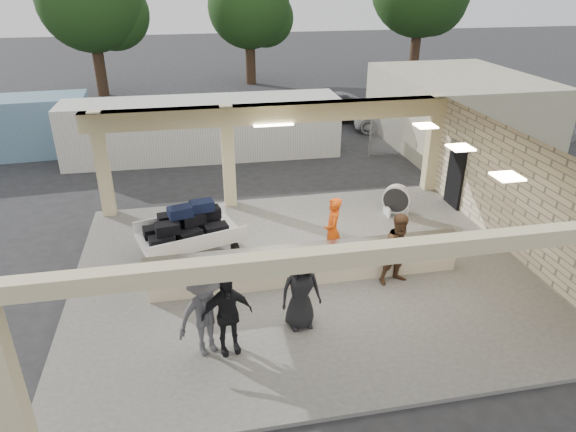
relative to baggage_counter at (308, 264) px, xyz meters
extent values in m
plane|color=#242426|center=(0.00, 0.50, -0.59)|extent=(120.00, 120.00, 0.00)
cube|color=#5E5C58|center=(0.00, 0.50, -0.54)|extent=(12.00, 10.00, 0.10)
cube|color=beige|center=(0.00, 0.50, 2.91)|extent=(12.00, 10.00, 0.02)
cube|color=beige|center=(6.00, 0.50, 1.16)|extent=(0.02, 10.00, 3.50)
cube|color=black|center=(5.94, 3.70, 0.56)|extent=(0.10, 0.95, 2.10)
cube|color=beige|center=(0.00, 5.25, 2.61)|extent=(12.00, 0.50, 0.60)
cube|color=beige|center=(0.00, -4.35, 2.76)|extent=(12.00, 0.30, 0.30)
cube|color=beige|center=(-5.50, 5.25, 1.21)|extent=(0.40, 0.40, 3.50)
cube|color=beige|center=(-1.50, 5.25, 1.21)|extent=(0.40, 0.40, 3.50)
cube|color=beige|center=(5.80, 5.30, 1.21)|extent=(0.40, 0.40, 3.50)
cube|color=beige|center=(-5.80, -4.30, 1.21)|extent=(0.40, 0.40, 3.50)
cube|color=white|center=(0.00, 5.00, 2.29)|extent=(1.30, 0.12, 0.06)
cube|color=#FFEABF|center=(3.80, 2.00, 2.88)|extent=(0.55, 0.55, 0.04)
cube|color=#FFEABF|center=(3.80, 0.00, 2.88)|extent=(0.55, 0.55, 0.04)
cube|color=#FFEABF|center=(3.80, -2.00, 2.88)|extent=(0.55, 0.55, 0.04)
cube|color=beige|center=(0.00, 0.00, -0.04)|extent=(8.00, 0.50, 0.90)
cube|color=#B7B7BC|center=(0.00, 0.00, 0.46)|extent=(8.20, 0.58, 0.06)
cube|color=white|center=(-2.91, 1.83, 0.16)|extent=(3.06, 2.33, 0.13)
cylinder|color=black|center=(-3.78, 0.95, -0.27)|extent=(0.25, 0.45, 0.43)
cylinder|color=black|center=(-4.12, 2.09, -0.27)|extent=(0.25, 0.45, 0.43)
cylinder|color=black|center=(-1.70, 1.57, -0.27)|extent=(0.25, 0.45, 0.43)
cylinder|color=black|center=(-2.04, 2.71, -0.27)|extent=(0.25, 0.45, 0.43)
cube|color=white|center=(-3.14, 2.61, 0.38)|extent=(2.61, 0.83, 0.33)
cube|color=white|center=(-2.68, 1.05, 0.38)|extent=(2.61, 0.83, 0.33)
cube|color=black|center=(-3.65, 1.27, 0.37)|extent=(0.72, 0.57, 0.28)
cube|color=black|center=(-2.92, 1.49, 0.37)|extent=(0.72, 0.57, 0.28)
cube|color=black|center=(-2.20, 1.70, 0.37)|extent=(0.72, 0.57, 0.28)
cube|color=black|center=(-3.84, 1.89, 0.37)|extent=(0.72, 0.57, 0.28)
cube|color=black|center=(-3.11, 2.11, 0.37)|extent=(0.72, 0.57, 0.28)
cube|color=black|center=(-2.38, 2.33, 0.37)|extent=(0.72, 0.57, 0.28)
cube|color=black|center=(-3.47, 1.44, 0.66)|extent=(0.72, 0.57, 0.28)
cube|color=black|center=(-2.81, 1.86, 0.66)|extent=(0.72, 0.57, 0.28)
cube|color=black|center=(-2.35, 2.22, 0.66)|extent=(0.72, 0.57, 0.28)
cube|color=black|center=(-3.42, 2.02, 0.66)|extent=(0.72, 0.57, 0.28)
cube|color=black|center=(-3.12, 1.77, 0.96)|extent=(0.72, 0.57, 0.28)
cube|color=black|center=(-2.53, 2.06, 0.96)|extent=(0.72, 0.57, 0.28)
cylinder|color=white|center=(3.77, 3.36, 0.08)|extent=(0.94, 0.77, 0.92)
cylinder|color=black|center=(3.77, 3.36, 0.08)|extent=(0.88, 0.75, 0.82)
cube|color=white|center=(3.47, 3.36, -0.33)|extent=(0.06, 0.51, 0.31)
cube|color=white|center=(4.08, 3.36, -0.33)|extent=(0.06, 0.51, 0.31)
imported|color=#EF4E0C|center=(0.87, 0.80, 0.47)|extent=(0.53, 0.76, 1.91)
imported|color=brown|center=(2.25, -0.50, 0.47)|extent=(0.99, 0.57, 1.92)
imported|color=black|center=(-2.25, -2.32, 0.43)|extent=(1.12, 0.55, 1.83)
imported|color=#504F54|center=(-2.68, -2.27, 0.48)|extent=(1.32, 0.88, 1.93)
imported|color=black|center=(-0.58, -1.76, 0.44)|extent=(0.94, 0.46, 1.85)
imported|color=silver|center=(7.96, 13.01, 0.10)|extent=(5.23, 3.57, 1.37)
imported|color=silver|center=(10.25, 14.93, 0.09)|extent=(4.47, 2.15, 1.36)
imported|color=black|center=(5.75, 15.33, 0.14)|extent=(4.37, 1.62, 1.45)
cube|color=silver|center=(-2.09, 10.81, 0.67)|extent=(11.67, 2.49, 2.52)
cylinder|color=gray|center=(5.00, 9.50, 0.41)|extent=(0.06, 0.06, 2.00)
cylinder|color=gray|center=(7.00, 9.50, 0.41)|extent=(0.06, 0.06, 2.00)
cylinder|color=gray|center=(9.00, 9.50, 0.41)|extent=(0.06, 0.06, 2.00)
cylinder|color=gray|center=(11.00, 9.50, 0.41)|extent=(0.06, 0.06, 2.00)
cylinder|color=gray|center=(13.00, 9.50, 0.41)|extent=(0.06, 0.06, 2.00)
cylinder|color=gray|center=(15.00, 9.50, 0.41)|extent=(0.06, 0.06, 2.00)
cube|color=gray|center=(11.00, 9.50, 0.41)|extent=(12.00, 0.02, 2.00)
cylinder|color=gray|center=(11.00, 9.50, 1.41)|extent=(12.00, 0.05, 0.05)
cylinder|color=#382619|center=(-8.00, 24.50, 1.66)|extent=(0.70, 0.70, 4.50)
sphere|color=black|center=(-6.80, 25.10, 4.36)|extent=(4.50, 4.50, 4.50)
cylinder|color=#382619|center=(2.00, 26.50, 1.41)|extent=(0.70, 0.70, 4.00)
sphere|color=black|center=(2.00, 26.50, 4.61)|extent=(5.60, 5.60, 5.60)
sphere|color=black|center=(3.20, 27.10, 3.81)|extent=(4.00, 4.00, 4.00)
cylinder|color=#382619|center=(14.00, 25.50, 1.91)|extent=(0.70, 0.70, 5.00)
sphere|color=black|center=(15.20, 26.10, 4.91)|extent=(5.00, 5.00, 5.00)
cube|color=#B7B391|center=(9.50, 10.50, 1.01)|extent=(6.00, 8.00, 3.20)
camera|label=1|loc=(-2.69, -11.01, 6.79)|focal=32.00mm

